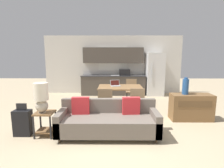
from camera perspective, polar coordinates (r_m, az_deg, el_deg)
ground_plane at (r=4.07m, az=0.31°, el=-16.86°), size 20.00×20.00×0.00m
wall_back at (r=8.29m, az=0.39°, el=6.28°), size 6.40×0.07×2.70m
kitchen_counter at (r=8.04m, az=0.46°, el=2.52°), size 2.91×0.65×2.15m
refrigerator at (r=8.13m, az=13.73°, el=3.08°), size 0.75×0.76×1.90m
dining_table at (r=5.78m, az=2.68°, el=-1.49°), size 1.43×0.99×0.78m
couch at (r=4.05m, az=-1.27°, el=-11.86°), size 2.21×0.80×0.85m
side_table at (r=4.27m, az=-21.02°, el=-10.94°), size 0.40×0.40×0.55m
table_lamp at (r=4.10m, az=-22.10°, el=-3.89°), size 0.30×0.30×0.67m
credenza at (r=5.40m, az=24.38°, el=-6.87°), size 1.12×0.46×0.73m
vase at (r=5.21m, az=22.87°, el=-0.74°), size 0.17×0.17×0.47m
dining_chair_near_left at (r=4.97m, az=-2.24°, el=-5.76°), size 0.43×0.43×0.90m
dining_chair_near_right at (r=5.07m, az=8.17°, el=-5.55°), size 0.45×0.45×0.90m
dining_chair_far_right at (r=6.72m, az=6.33°, el=-1.82°), size 0.45×0.45×0.90m
laptop at (r=5.88m, az=1.10°, el=-0.16°), size 0.37×0.32×0.20m
suitcase at (r=4.51m, az=-27.10°, el=-11.13°), size 0.38×0.22×0.75m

